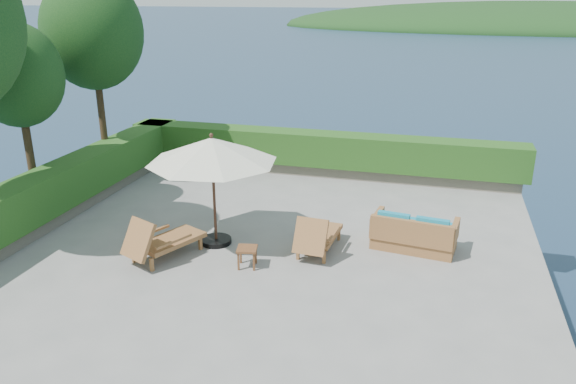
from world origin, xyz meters
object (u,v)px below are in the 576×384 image
(patio_umbrella, at_px, (212,151))
(side_table, at_px, (247,251))
(wicker_loveseat, at_px, (414,235))
(lounge_right, at_px, (317,235))
(lounge_left, at_px, (161,240))

(patio_umbrella, height_order, side_table, patio_umbrella)
(patio_umbrella, relative_size, side_table, 7.23)
(side_table, relative_size, wicker_loveseat, 0.25)
(lounge_right, distance_m, wicker_loveseat, 2.17)
(patio_umbrella, bearing_deg, lounge_left, -128.39)
(lounge_left, distance_m, wicker_loveseat, 5.57)
(wicker_loveseat, bearing_deg, patio_umbrella, -161.16)
(lounge_right, bearing_deg, side_table, -135.94)
(lounge_right, height_order, side_table, lounge_right)
(lounge_left, height_order, side_table, lounge_left)
(patio_umbrella, relative_size, lounge_right, 2.02)
(patio_umbrella, height_order, lounge_left, patio_umbrella)
(wicker_loveseat, bearing_deg, lounge_right, -152.52)
(lounge_left, relative_size, lounge_right, 1.12)
(patio_umbrella, bearing_deg, wicker_loveseat, 11.18)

